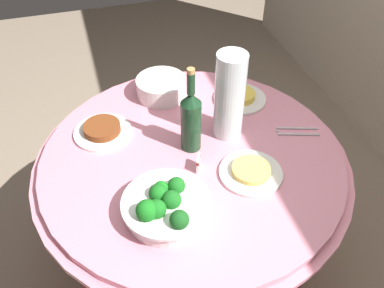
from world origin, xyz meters
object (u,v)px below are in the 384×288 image
at_px(decorative_fruit_vase, 229,98).
at_px(serving_tongs, 296,131).
at_px(label_placard_front, 199,162).
at_px(food_plate_stir_fry, 102,130).
at_px(wine_bottle, 191,119).
at_px(broccoli_bowl, 166,206).
at_px(plate_stack, 161,87).
at_px(food_plate_noodles, 251,172).
at_px(food_plate_fried_egg, 240,97).

height_order(decorative_fruit_vase, serving_tongs, decorative_fruit_vase).
bearing_deg(serving_tongs, label_placard_front, -79.54).
bearing_deg(food_plate_stir_fry, wine_bottle, 60.94).
relative_size(broccoli_bowl, plate_stack, 1.33).
bearing_deg(broccoli_bowl, food_plate_noodles, 104.79).
bearing_deg(label_placard_front, broccoli_bowl, -44.45).
height_order(serving_tongs, food_plate_noodles, food_plate_noodles).
relative_size(food_plate_fried_egg, food_plate_noodles, 1.00).
bearing_deg(decorative_fruit_vase, food_plate_stir_fry, -106.06).
bearing_deg(label_placard_front, food_plate_stir_fry, -133.91).
distance_m(plate_stack, decorative_fruit_vase, 0.38).
bearing_deg(plate_stack, serving_tongs, 48.59).
xyz_separation_m(broccoli_bowl, food_plate_noodles, (-0.09, 0.32, -0.03)).
distance_m(serving_tongs, label_placard_front, 0.42).
bearing_deg(food_plate_stir_fry, food_plate_fried_egg, 94.66).
xyz_separation_m(broccoli_bowl, food_plate_stir_fry, (-0.45, -0.14, -0.03)).
bearing_deg(decorative_fruit_vase, broccoli_bowl, -45.43).
bearing_deg(label_placard_front, decorative_fruit_vase, 133.56).
bearing_deg(wine_bottle, serving_tongs, 84.38).
bearing_deg(decorative_fruit_vase, plate_stack, -149.41).
bearing_deg(decorative_fruit_vase, wine_bottle, -76.77).
distance_m(food_plate_stir_fry, food_plate_noodles, 0.59).
distance_m(broccoli_bowl, wine_bottle, 0.34).
bearing_deg(serving_tongs, decorative_fruit_vase, -106.78).
height_order(food_plate_stir_fry, label_placard_front, label_placard_front).
relative_size(food_plate_fried_egg, label_placard_front, 4.00).
height_order(plate_stack, food_plate_fried_egg, plate_stack).
height_order(broccoli_bowl, plate_stack, broccoli_bowl).
xyz_separation_m(broccoli_bowl, label_placard_front, (-0.16, 0.16, -0.01)).
distance_m(broccoli_bowl, label_placard_front, 0.23).
relative_size(broccoli_bowl, label_placard_front, 5.09).
relative_size(serving_tongs, food_plate_stir_fry, 0.75).
distance_m(food_plate_noodles, label_placard_front, 0.18).
bearing_deg(serving_tongs, broccoli_bowl, -67.43).
height_order(broccoli_bowl, decorative_fruit_vase, decorative_fruit_vase).
xyz_separation_m(broccoli_bowl, food_plate_fried_egg, (-0.50, 0.45, -0.03)).
height_order(food_plate_fried_egg, label_placard_front, label_placard_front).
relative_size(broccoli_bowl, food_plate_noodles, 1.27).
bearing_deg(plate_stack, broccoli_bowl, -12.48).
relative_size(plate_stack, food_plate_stir_fry, 0.95).
distance_m(serving_tongs, food_plate_noodles, 0.30).
bearing_deg(food_plate_noodles, decorative_fruit_vase, -179.66).
relative_size(food_plate_fried_egg, food_plate_stir_fry, 1.00).
relative_size(plate_stack, label_placard_front, 3.82).
distance_m(plate_stack, food_plate_noodles, 0.57).
height_order(decorative_fruit_vase, food_plate_fried_egg, decorative_fruit_vase).
height_order(plate_stack, food_plate_stir_fry, plate_stack).
relative_size(serving_tongs, food_plate_fried_egg, 0.75).
bearing_deg(label_placard_front, food_plate_fried_egg, 139.30).
bearing_deg(food_plate_noodles, broccoli_bowl, -75.21).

